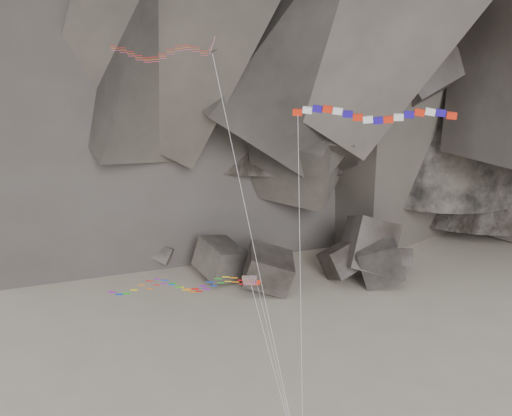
{
  "coord_description": "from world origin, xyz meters",
  "views": [
    {
      "loc": [
        3.81,
        -45.12,
        36.71
      ],
      "look_at": [
        2.18,
        6.0,
        20.03
      ],
      "focal_mm": 45.0,
      "sensor_mm": 36.0,
      "label": 1
    }
  ],
  "objects_px": {
    "parafoil_kite": "(174,285)",
    "pennant_kite": "(264,313)",
    "delta_kite": "(156,52)",
    "banner_kite": "(372,116)"
  },
  "relations": [
    {
      "from": "parafoil_kite",
      "to": "delta_kite",
      "type": "bearing_deg",
      "value": 125.63
    },
    {
      "from": "parafoil_kite",
      "to": "pennant_kite",
      "type": "relative_size",
      "value": 1.13
    },
    {
      "from": "delta_kite",
      "to": "pennant_kite",
      "type": "relative_size",
      "value": 2.31
    },
    {
      "from": "parafoil_kite",
      "to": "pennant_kite",
      "type": "xyz_separation_m",
      "value": [
        7.02,
        -0.83,
        -1.92
      ]
    },
    {
      "from": "pennant_kite",
      "to": "delta_kite",
      "type": "bearing_deg",
      "value": 136.25
    },
    {
      "from": "delta_kite",
      "to": "banner_kite",
      "type": "relative_size",
      "value": 1.17
    },
    {
      "from": "delta_kite",
      "to": "banner_kite",
      "type": "bearing_deg",
      "value": -18.14
    },
    {
      "from": "delta_kite",
      "to": "parafoil_kite",
      "type": "relative_size",
      "value": 2.05
    },
    {
      "from": "delta_kite",
      "to": "pennant_kite",
      "type": "bearing_deg",
      "value": -27.94
    },
    {
      "from": "delta_kite",
      "to": "parafoil_kite",
      "type": "xyz_separation_m",
      "value": [
        0.92,
        -1.82,
        -17.62
      ]
    }
  ]
}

